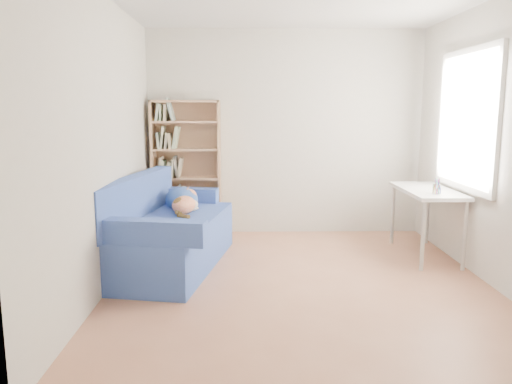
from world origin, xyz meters
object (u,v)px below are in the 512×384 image
at_px(desk, 427,196).
at_px(pen_cup, 437,188).
at_px(sofa, 167,232).
at_px(bookshelf, 187,174).

height_order(desk, pen_cup, pen_cup).
bearing_deg(sofa, pen_cup, 10.11).
height_order(bookshelf, desk, bookshelf).
bearing_deg(desk, sofa, -173.91).
distance_m(sofa, pen_cup, 2.81).
height_order(sofa, pen_cup, sofa).
bearing_deg(bookshelf, sofa, -93.01).
distance_m(bookshelf, desk, 2.90).
xyz_separation_m(bookshelf, pen_cup, (2.71, -1.28, 0.02)).
xyz_separation_m(sofa, bookshelf, (0.07, 1.27, 0.44)).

